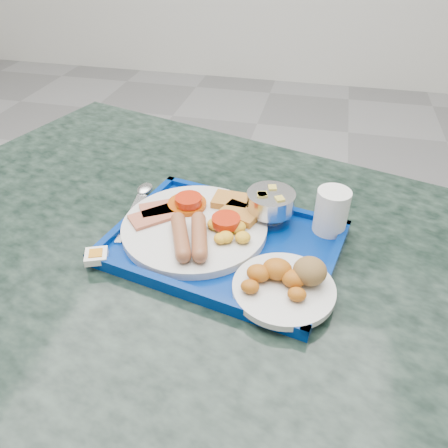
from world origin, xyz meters
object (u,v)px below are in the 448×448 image
Objects in this scene: bread_plate at (287,282)px; table at (203,326)px; fruit_bowl at (271,202)px; tray at (224,244)px; main_plate at (198,224)px; juice_cup at (332,210)px.

table is at bearing 153.86° from bread_plate.
fruit_bowl is (0.11, 0.10, 0.27)m from table.
main_plate is at bearing 158.04° from tray.
bread_plate is 0.19m from juice_cup.
main_plate is 0.14m from fruit_bowl.
bread_plate is at bearing -73.45° from fruit_bowl.
bread_plate reaches higher than tray.
main_plate reaches higher than tray.
juice_cup reaches higher than main_plate.
tray reaches higher than table.
main_plate reaches higher than table.
table is 0.31m from fruit_bowl.
bread_plate is 0.19m from fruit_bowl.
tray is 4.92× the size of fruit_bowl.
main_plate is (-0.01, 0.04, 0.24)m from table.
main_plate is at bearing 146.91° from bread_plate.
tray is at bearing 142.66° from bread_plate.
fruit_bowl is at bearing 176.73° from juice_cup.
fruit_bowl is 0.11m from juice_cup.
tray is at bearing -21.96° from main_plate.
juice_cup is at bearing 22.32° from table.
table is 18.18× the size of juice_cup.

